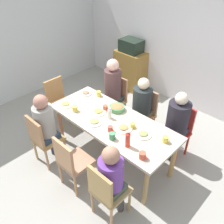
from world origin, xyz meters
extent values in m
plane|color=#9B9A92|center=(0.00, 0.00, 0.00)|extent=(6.77, 6.77, 0.00)
cube|color=silver|center=(0.00, 2.29, 1.30)|extent=(5.88, 0.12, 2.60)
cube|color=silver|center=(-2.88, 0.00, 1.30)|extent=(0.12, 4.70, 2.60)
cube|color=#C0B49E|center=(0.00, 0.00, 0.75)|extent=(2.05, 0.85, 0.04)
cylinder|color=#B27553|center=(-0.92, -0.33, 0.36)|extent=(0.07, 0.07, 0.73)
cylinder|color=#A48552|center=(0.92, -0.33, 0.36)|extent=(0.07, 0.07, 0.73)
cylinder|color=#A37C4D|center=(-0.92, 0.33, 0.36)|extent=(0.07, 0.07, 0.73)
cylinder|color=tan|center=(0.92, 0.33, 0.36)|extent=(0.07, 0.07, 0.73)
cube|color=#A3844E|center=(-0.68, 0.73, 0.44)|extent=(0.40, 0.40, 0.04)
cylinder|color=#A5825A|center=(-0.51, 0.90, 0.21)|extent=(0.04, 0.04, 0.43)
cylinder|color=#B57859|center=(-0.85, 0.90, 0.21)|extent=(0.04, 0.04, 0.43)
cylinder|color=tan|center=(-0.51, 0.56, 0.21)|extent=(0.04, 0.04, 0.43)
cylinder|color=tan|center=(-0.85, 0.56, 0.21)|extent=(0.04, 0.04, 0.43)
cube|color=#AF7B58|center=(-0.68, 0.91, 0.68)|extent=(0.38, 0.04, 0.45)
cylinder|color=#393B49|center=(-0.60, 0.63, 0.23)|extent=(0.09, 0.09, 0.45)
cylinder|color=#3B363C|center=(-0.76, 0.63, 0.23)|extent=(0.09, 0.09, 0.45)
cube|color=#353D45|center=(-0.68, 0.73, 0.50)|extent=(0.30, 0.30, 0.10)
cylinder|color=brown|center=(-0.68, 0.73, 0.82)|extent=(0.31, 0.31, 0.55)
sphere|color=beige|center=(-0.68, 0.73, 1.20)|extent=(0.22, 0.22, 0.22)
cube|color=#AD8449|center=(-0.68, -0.73, 0.44)|extent=(0.40, 0.40, 0.04)
cylinder|color=tan|center=(-0.85, -0.90, 0.21)|extent=(0.04, 0.04, 0.43)
cylinder|color=#A47A53|center=(-0.51, -0.90, 0.21)|extent=(0.04, 0.04, 0.43)
cylinder|color=#A7834A|center=(-0.85, -0.56, 0.21)|extent=(0.04, 0.04, 0.43)
cylinder|color=#A37948|center=(-0.51, -0.56, 0.21)|extent=(0.04, 0.04, 0.43)
cube|color=#A6764F|center=(-0.68, -0.91, 0.68)|extent=(0.38, 0.04, 0.45)
cylinder|color=#2B2D45|center=(-0.76, -0.63, 0.23)|extent=(0.09, 0.09, 0.45)
cylinder|color=#372950|center=(-0.60, -0.63, 0.23)|extent=(0.09, 0.09, 0.45)
cube|color=#273A52|center=(-0.68, -0.73, 0.50)|extent=(0.30, 0.30, 0.10)
cylinder|color=#999A94|center=(-0.68, -0.73, 0.79)|extent=(0.30, 0.30, 0.48)
sphere|color=#AE7460|center=(-0.68, -0.73, 1.13)|extent=(0.21, 0.21, 0.21)
cube|color=#A6775A|center=(0.00, -0.73, 0.44)|extent=(0.40, 0.40, 0.04)
cylinder|color=#AB7A55|center=(-0.17, -0.90, 0.21)|extent=(0.04, 0.04, 0.43)
cylinder|color=#B17E49|center=(0.17, -0.90, 0.21)|extent=(0.04, 0.04, 0.43)
cylinder|color=#A5834C|center=(-0.17, -0.56, 0.21)|extent=(0.04, 0.04, 0.43)
cylinder|color=#B27E52|center=(0.17, -0.56, 0.21)|extent=(0.04, 0.04, 0.43)
cube|color=tan|center=(0.00, -0.91, 0.68)|extent=(0.38, 0.04, 0.45)
cube|color=red|center=(0.68, 0.73, 0.44)|extent=(0.40, 0.40, 0.04)
cylinder|color=#B4301C|center=(0.85, 0.90, 0.21)|extent=(0.04, 0.04, 0.43)
cylinder|color=red|center=(0.51, 0.90, 0.21)|extent=(0.04, 0.04, 0.43)
cylinder|color=#AF2B19|center=(0.85, 0.56, 0.21)|extent=(0.04, 0.04, 0.43)
cylinder|color=#AD2F1C|center=(0.51, 0.56, 0.21)|extent=(0.04, 0.04, 0.43)
cube|color=red|center=(0.68, 0.91, 0.68)|extent=(0.38, 0.04, 0.45)
cylinder|color=#373548|center=(0.76, 0.63, 0.23)|extent=(0.09, 0.09, 0.45)
cylinder|color=#273B45|center=(0.60, 0.63, 0.23)|extent=(0.09, 0.09, 0.45)
cube|color=#2A3B47|center=(0.68, 0.73, 0.50)|extent=(0.30, 0.30, 0.10)
cylinder|color=black|center=(0.68, 0.73, 0.79)|extent=(0.34, 0.34, 0.48)
sphere|color=beige|center=(0.68, 0.73, 1.12)|extent=(0.19, 0.19, 0.19)
cube|color=#A3885A|center=(0.68, -0.73, 0.44)|extent=(0.40, 0.40, 0.04)
cylinder|color=#AA794B|center=(0.51, -0.90, 0.21)|extent=(0.04, 0.04, 0.43)
cylinder|color=tan|center=(0.85, -0.90, 0.21)|extent=(0.04, 0.04, 0.43)
cylinder|color=#AA824A|center=(0.51, -0.56, 0.21)|extent=(0.04, 0.04, 0.43)
cylinder|color=#A58552|center=(0.85, -0.56, 0.21)|extent=(0.04, 0.04, 0.43)
cube|color=#AA844B|center=(0.68, -0.91, 0.68)|extent=(0.38, 0.04, 0.45)
cylinder|color=#3E4541|center=(0.60, -0.63, 0.23)|extent=(0.09, 0.09, 0.45)
cylinder|color=#403E3C|center=(0.76, -0.63, 0.23)|extent=(0.09, 0.09, 0.45)
cube|color=#3C493A|center=(0.68, -0.73, 0.50)|extent=(0.30, 0.30, 0.10)
cylinder|color=#693A9A|center=(0.68, -0.73, 0.75)|extent=(0.30, 0.30, 0.41)
sphere|color=#A1735B|center=(0.68, -0.73, 1.05)|extent=(0.21, 0.21, 0.21)
cube|color=tan|center=(-1.32, 0.00, 0.44)|extent=(0.40, 0.40, 0.04)
cylinder|color=tan|center=(-1.49, 0.17, 0.21)|extent=(0.04, 0.04, 0.43)
cylinder|color=#B17A49|center=(-1.49, -0.17, 0.21)|extent=(0.04, 0.04, 0.43)
cylinder|color=#B57D47|center=(-1.15, 0.17, 0.21)|extent=(0.04, 0.04, 0.43)
cylinder|color=tan|center=(-1.15, -0.17, 0.21)|extent=(0.04, 0.04, 0.43)
cube|color=#B5814D|center=(-1.50, 0.00, 0.68)|extent=(0.04, 0.38, 0.45)
cube|color=#B37648|center=(0.00, 0.73, 0.44)|extent=(0.40, 0.40, 0.04)
cylinder|color=#A78953|center=(0.17, 0.90, 0.21)|extent=(0.04, 0.04, 0.43)
cylinder|color=#AA8255|center=(-0.17, 0.90, 0.21)|extent=(0.04, 0.04, 0.43)
cylinder|color=#A98455|center=(0.17, 0.56, 0.21)|extent=(0.04, 0.04, 0.43)
cylinder|color=#A88548|center=(-0.17, 0.56, 0.21)|extent=(0.04, 0.04, 0.43)
cube|color=#A47D5B|center=(0.00, 0.91, 0.68)|extent=(0.38, 0.04, 0.45)
cylinder|color=brown|center=(0.08, 0.63, 0.23)|extent=(0.09, 0.09, 0.45)
cylinder|color=brown|center=(-0.08, 0.63, 0.23)|extent=(0.09, 0.09, 0.45)
cube|color=brown|center=(0.00, 0.73, 0.50)|extent=(0.30, 0.30, 0.10)
cylinder|color=#262D2E|center=(0.00, 0.73, 0.78)|extent=(0.32, 0.32, 0.46)
sphere|color=beige|center=(0.00, 0.73, 1.10)|extent=(0.19, 0.19, 0.19)
cylinder|color=silver|center=(-0.86, 0.23, 0.77)|extent=(0.22, 0.22, 0.01)
ellipsoid|color=#C67A53|center=(-0.86, 0.23, 0.79)|extent=(0.12, 0.12, 0.02)
cylinder|color=white|center=(-0.83, -0.23, 0.77)|extent=(0.25, 0.25, 0.01)
ellipsoid|color=tan|center=(-0.83, -0.23, 0.79)|extent=(0.14, 0.14, 0.02)
cylinder|color=white|center=(-0.15, -0.22, 0.77)|extent=(0.25, 0.25, 0.01)
ellipsoid|color=tan|center=(-0.15, -0.22, 0.79)|extent=(0.14, 0.14, 0.02)
cylinder|color=silver|center=(0.25, -0.03, 0.77)|extent=(0.26, 0.26, 0.01)
ellipsoid|color=tan|center=(0.25, -0.03, 0.79)|extent=(0.14, 0.14, 0.02)
cylinder|color=silver|center=(0.54, 0.06, 0.77)|extent=(0.24, 0.24, 0.01)
ellipsoid|color=#889153|center=(0.54, 0.06, 0.79)|extent=(0.13, 0.13, 0.02)
cylinder|color=white|center=(-0.30, 0.00, 0.77)|extent=(0.25, 0.25, 0.01)
ellipsoid|color=tan|center=(-0.30, 0.00, 0.79)|extent=(0.14, 0.14, 0.02)
cylinder|color=#4A8951|center=(-0.12, 0.24, 0.80)|extent=(0.24, 0.24, 0.07)
ellipsoid|color=#B67547|center=(-0.12, 0.24, 0.84)|extent=(0.19, 0.19, 0.04)
cylinder|color=gold|center=(0.33, 0.08, 0.81)|extent=(0.07, 0.07, 0.08)
torus|color=#DDC252|center=(0.38, 0.08, 0.81)|extent=(0.05, 0.01, 0.05)
cylinder|color=yellow|center=(0.84, 0.15, 0.81)|extent=(0.08, 0.08, 0.09)
torus|color=gold|center=(0.89, 0.15, 0.81)|extent=(0.05, 0.01, 0.05)
cylinder|color=#489460|center=(0.29, -0.30, 0.82)|extent=(0.08, 0.08, 0.10)
torus|color=#3D875C|center=(0.34, -0.30, 0.82)|extent=(0.05, 0.01, 0.05)
cylinder|color=#E3CC54|center=(-0.58, -0.23, 0.81)|extent=(0.09, 0.09, 0.09)
torus|color=#DCD052|center=(-0.53, -0.23, 0.81)|extent=(0.05, 0.01, 0.05)
cylinder|color=#EECE54|center=(-0.64, 0.33, 0.81)|extent=(0.08, 0.08, 0.09)
torus|color=#DDC44D|center=(-0.59, 0.33, 0.81)|extent=(0.05, 0.01, 0.05)
cylinder|color=#D2533D|center=(0.80, -0.29, 0.81)|extent=(0.09, 0.09, 0.09)
torus|color=#CD4A3C|center=(0.86, -0.29, 0.81)|extent=(0.05, 0.01, 0.05)
cylinder|color=#C64D3F|center=(0.16, -0.20, 0.81)|extent=(0.07, 0.07, 0.08)
torus|color=#C64837|center=(0.21, -0.20, 0.81)|extent=(0.05, 0.01, 0.05)
cylinder|color=#D15639|center=(-0.26, 0.12, 0.81)|extent=(0.07, 0.07, 0.08)
torus|color=#C24E47|center=(-0.21, 0.12, 0.81)|extent=(0.05, 0.01, 0.05)
cylinder|color=red|center=(0.53, -0.26, 0.87)|extent=(0.07, 0.07, 0.21)
cone|color=red|center=(0.53, -0.26, 0.99)|extent=(0.06, 0.06, 0.03)
cylinder|color=white|center=(0.53, -0.26, 1.01)|extent=(0.03, 0.03, 0.01)
cylinder|color=silver|center=(-0.06, 0.01, 0.84)|extent=(0.06, 0.06, 0.15)
cone|color=silver|center=(-0.06, 0.01, 0.93)|extent=(0.06, 0.06, 0.03)
cylinder|color=white|center=(-0.06, 0.01, 0.95)|extent=(0.03, 0.03, 0.01)
cube|color=olive|center=(-1.32, 1.99, 0.45)|extent=(0.70, 0.44, 0.90)
cube|color=black|center=(-1.32, 1.99, 1.04)|extent=(0.48, 0.36, 0.28)
camera|label=1|loc=(1.98, -2.05, 2.97)|focal=38.69mm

